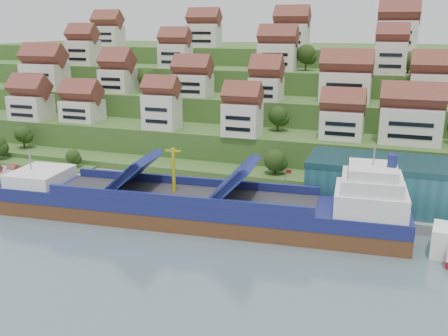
% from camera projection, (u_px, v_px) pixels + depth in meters
% --- Properties ---
extents(ground, '(300.00, 300.00, 0.00)m').
position_uv_depth(ground, '(188.00, 222.00, 102.85)').
color(ground, slate).
rests_on(ground, ground).
extents(quay, '(180.00, 14.00, 2.20)m').
position_uv_depth(quay, '(298.00, 204.00, 109.95)').
color(quay, gray).
rests_on(quay, ground).
extents(pebble_beach, '(45.00, 20.00, 1.00)m').
position_uv_depth(pebble_beach, '(3.00, 176.00, 131.67)').
color(pebble_beach, gray).
rests_on(pebble_beach, ground).
extents(hillside, '(260.00, 128.00, 31.00)m').
position_uv_depth(hillside, '(291.00, 100.00, 194.03)').
color(hillside, '#2D4C1E').
rests_on(hillside, ground).
extents(hillside_village, '(157.80, 64.79, 29.35)m').
position_uv_depth(hillside_village, '(274.00, 76.00, 149.95)').
color(hillside_village, silver).
rests_on(hillside_village, ground).
extents(hillside_trees, '(143.48, 62.51, 29.40)m').
position_uv_depth(hillside_trees, '(241.00, 98.00, 143.88)').
color(hillside_trees, '#243E14').
rests_on(hillside_trees, ground).
extents(flagpole, '(1.28, 0.16, 8.00)m').
position_uv_depth(flagpole, '(286.00, 185.00, 104.39)').
color(flagpole, gray).
rests_on(flagpole, quay).
extents(cargo_ship, '(83.99, 19.17, 18.53)m').
position_uv_depth(cargo_ship, '(205.00, 208.00, 100.84)').
color(cargo_ship, '#59321B').
rests_on(cargo_ship, ground).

